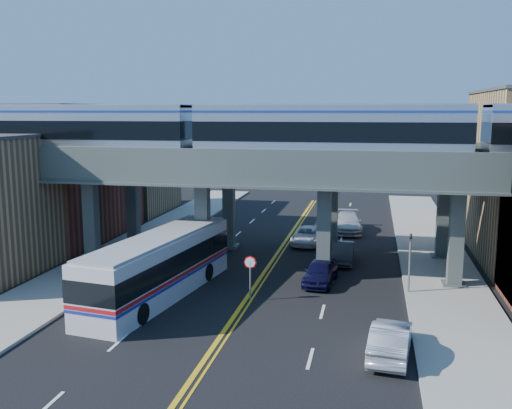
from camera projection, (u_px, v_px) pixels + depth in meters
ground at (232, 319)px, 29.66m from camera, size 120.00×120.00×0.00m
sidewalk_west at (113, 258)px, 41.60m from camera, size 5.00×70.00×0.16m
sidewalk_east at (441, 276)px, 37.02m from camera, size 5.00×70.00×0.16m
building_west_b at (65, 173)px, 47.91m from camera, size 8.00×14.00×11.00m
building_west_c at (130, 174)px, 60.71m from camera, size 8.00×10.00×8.00m
building_east_c at (499, 178)px, 53.26m from camera, size 8.00×10.00×9.00m
elevated_viaduct_near at (262, 178)px, 36.33m from camera, size 52.00×3.60×7.40m
elevated_viaduct_far at (280, 167)px, 43.10m from camera, size 52.00×3.60×7.40m
transit_train at (329, 131)px, 35.01m from camera, size 51.39×3.23×3.77m
stop_sign at (250, 271)px, 32.21m from camera, size 0.76×0.09×2.63m
traffic_signal at (410, 256)px, 33.25m from camera, size 0.15×0.18×4.10m
transit_bus at (159, 267)px, 33.03m from camera, size 4.84×13.64×3.44m
car_lane_a at (320, 272)px, 35.58m from camera, size 2.16×4.56×1.51m
car_lane_b at (343, 253)px, 40.47m from camera, size 1.58×4.36×1.43m
car_lane_c at (308, 236)px, 46.18m from camera, size 2.54×5.06×1.37m
car_lane_d at (348, 223)px, 50.75m from camera, size 2.79×5.92×1.67m
car_parked_curb at (391, 340)px, 25.00m from camera, size 2.15×4.87×1.55m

